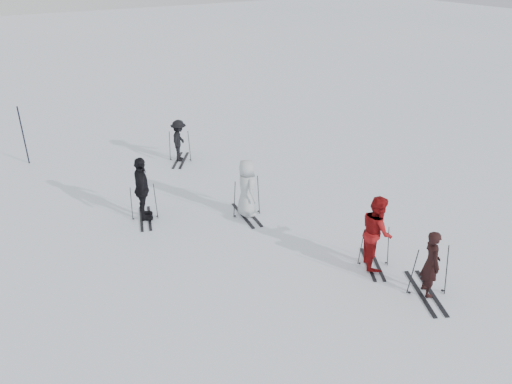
% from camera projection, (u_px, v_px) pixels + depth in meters
% --- Properties ---
extents(ground, '(120.00, 120.00, 0.00)m').
position_uv_depth(ground, '(274.00, 236.00, 14.50)').
color(ground, silver).
rests_on(ground, ground).
extents(skier_near_dark, '(0.63, 0.73, 1.70)m').
position_uv_depth(skier_near_dark, '(431.00, 264.00, 11.72)').
color(skier_near_dark, black).
rests_on(skier_near_dark, ground).
extents(skier_red, '(1.12, 1.20, 1.98)m').
position_uv_depth(skier_red, '(376.00, 232.00, 12.75)').
color(skier_red, maroon).
rests_on(skier_red, ground).
extents(skier_grey, '(0.70, 0.97, 1.83)m').
position_uv_depth(skier_grey, '(247.00, 189.00, 15.21)').
color(skier_grey, '#B0B7BA').
rests_on(skier_grey, ground).
extents(skier_uphill_left, '(0.82, 1.26, 2.00)m').
position_uv_depth(skier_uphill_left, '(142.00, 190.00, 14.96)').
color(skier_uphill_left, black).
rests_on(skier_uphill_left, ground).
extents(skier_uphill_far, '(1.09, 1.20, 1.62)m').
position_uv_depth(skier_uphill_far, '(179.00, 141.00, 19.24)').
color(skier_uphill_far, black).
rests_on(skier_uphill_far, ground).
extents(skis_near_dark, '(2.11, 1.70, 1.36)m').
position_uv_depth(skis_near_dark, '(430.00, 270.00, 11.79)').
color(skis_near_dark, black).
rests_on(skis_near_dark, ground).
extents(skis_red, '(1.79, 1.50, 1.15)m').
position_uv_depth(skis_red, '(375.00, 246.00, 12.93)').
color(skis_red, black).
rests_on(skis_red, ground).
extents(skis_grey, '(1.90, 1.19, 1.30)m').
position_uv_depth(skis_grey, '(247.00, 197.00, 15.33)').
color(skis_grey, black).
rests_on(skis_grey, ground).
extents(skis_uphill_left, '(1.80, 1.30, 1.18)m').
position_uv_depth(skis_uphill_left, '(144.00, 202.00, 15.14)').
color(skis_uphill_left, black).
rests_on(skis_uphill_left, ground).
extents(skis_uphill_far, '(1.93, 1.73, 1.26)m').
position_uv_depth(skis_uphill_far, '(180.00, 146.00, 19.32)').
color(skis_uphill_far, black).
rests_on(skis_uphill_far, ground).
extents(piste_marker, '(0.05, 0.05, 2.27)m').
position_uv_depth(piste_marker, '(23.00, 135.00, 18.86)').
color(piste_marker, black).
rests_on(piste_marker, ground).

